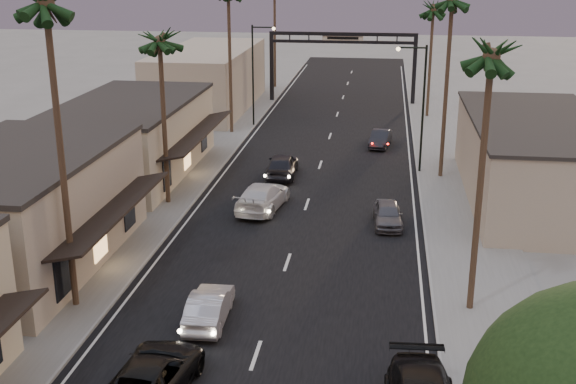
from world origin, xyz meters
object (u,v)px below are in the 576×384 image
(arch, at_px, (343,49))
(streetlight_left, at_px, (256,67))
(palm_lc, at_px, (159,33))
(oncoming_pickup, at_px, (152,376))
(streetlight_right, at_px, (420,99))
(oncoming_silver, at_px, (209,307))
(palm_ra, at_px, (493,45))
(palm_rc, at_px, (434,5))

(arch, distance_m, streetlight_left, 13.85)
(palm_lc, bearing_deg, streetlight_left, 85.63)
(streetlight_left, xyz_separation_m, oncoming_pickup, (3.80, -42.07, -4.57))
(streetlight_right, relative_size, oncoming_silver, 2.12)
(streetlight_left, distance_m, oncoming_silver, 37.13)
(streetlight_right, bearing_deg, arch, 105.47)
(arch, height_order, palm_ra, palm_ra)
(oncoming_silver, bearing_deg, streetlight_left, -85.13)
(streetlight_left, distance_m, palm_ra, 37.87)
(streetlight_right, xyz_separation_m, oncoming_silver, (-9.34, -23.57, -4.63))
(streetlight_left, xyz_separation_m, palm_rc, (15.52, 6.00, 5.14))
(palm_rc, distance_m, oncoming_pickup, 50.42)
(palm_lc, height_order, oncoming_silver, palm_lc)
(palm_ra, bearing_deg, streetlight_left, 114.54)
(streetlight_right, distance_m, streetlight_left, 18.99)
(arch, xyz_separation_m, streetlight_left, (-6.92, -12.00, -0.20))
(streetlight_right, height_order, oncoming_pickup, streetlight_right)
(palm_ra, xyz_separation_m, oncoming_silver, (-11.02, -2.57, -10.74))
(streetlight_left, bearing_deg, arch, 60.03)
(arch, relative_size, palm_lc, 1.25)
(streetlight_left, relative_size, oncoming_pickup, 1.66)
(palm_ra, relative_size, palm_rc, 1.08)
(palm_ra, distance_m, oncoming_pickup, 17.80)
(streetlight_right, distance_m, oncoming_pickup, 31.09)
(palm_lc, bearing_deg, oncoming_pickup, -74.73)
(palm_lc, distance_m, oncoming_silver, 18.60)
(streetlight_left, relative_size, palm_rc, 0.74)
(oncoming_pickup, bearing_deg, streetlight_right, -103.49)
(arch, bearing_deg, streetlight_left, -119.97)
(arch, height_order, streetlight_left, streetlight_left)
(oncoming_pickup, bearing_deg, streetlight_left, -79.28)
(palm_ra, distance_m, palm_rc, 40.01)
(palm_rc, height_order, oncoming_silver, palm_rc)
(streetlight_right, xyz_separation_m, palm_lc, (-15.52, -9.00, 5.14))
(arch, distance_m, palm_rc, 11.59)
(streetlight_left, xyz_separation_m, palm_lc, (-1.68, -22.00, 5.14))
(arch, relative_size, oncoming_silver, 3.57)
(arch, relative_size, palm_ra, 1.15)
(palm_rc, distance_m, oncoming_silver, 45.04)
(streetlight_right, distance_m, palm_lc, 18.66)
(streetlight_right, bearing_deg, oncoming_silver, -111.62)
(palm_lc, xyz_separation_m, oncoming_silver, (6.18, -14.57, -9.77))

